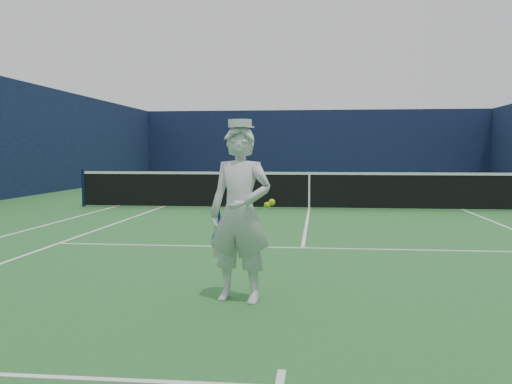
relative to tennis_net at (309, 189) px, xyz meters
The scene contains 5 objects.
ground 0.55m from the tennis_net, ahead, with size 80.00×80.00×0.00m, color #27682B.
court_markings 0.55m from the tennis_net, ahead, with size 11.03×23.83×0.01m.
windscreen_fence 1.45m from the tennis_net, ahead, with size 20.12×36.12×4.00m.
tennis_net is the anchor object (origin of this frame).
tennis_player 9.75m from the tennis_net, 93.26° to the right, with size 0.75×0.63×1.88m.
Camera 1 is at (0.25, -15.51, 1.54)m, focal length 40.00 mm.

